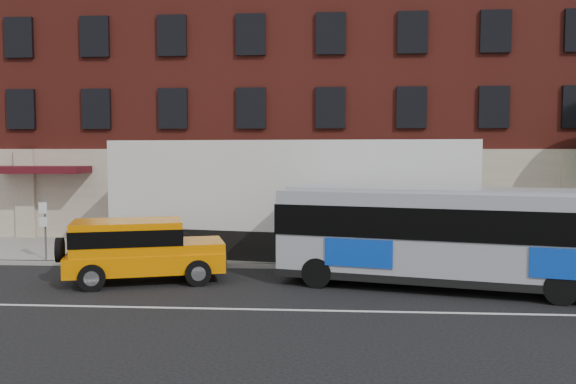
# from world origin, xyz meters

# --- Properties ---
(ground) EXTENTS (120.00, 120.00, 0.00)m
(ground) POSITION_xyz_m (0.00, 0.00, 0.00)
(ground) COLOR black
(ground) RESTS_ON ground
(sidewalk) EXTENTS (60.00, 6.00, 0.15)m
(sidewalk) POSITION_xyz_m (0.00, 9.00, 0.07)
(sidewalk) COLOR #9C998E
(sidewalk) RESTS_ON ground
(kerb) EXTENTS (60.00, 0.25, 0.15)m
(kerb) POSITION_xyz_m (0.00, 6.00, 0.07)
(kerb) COLOR #9C998E
(kerb) RESTS_ON ground
(lane_line) EXTENTS (60.00, 0.12, 0.01)m
(lane_line) POSITION_xyz_m (0.00, 0.50, 0.01)
(lane_line) COLOR silver
(lane_line) RESTS_ON ground
(building) EXTENTS (30.00, 12.10, 15.00)m
(building) POSITION_xyz_m (-0.01, 16.92, 7.58)
(building) COLOR maroon
(building) RESTS_ON sidewalk
(sign_pole) EXTENTS (0.30, 0.20, 2.50)m
(sign_pole) POSITION_xyz_m (-8.50, 6.15, 1.45)
(sign_pole) COLOR slate
(sign_pole) RESTS_ON ground
(city_bus) EXTENTS (11.20, 4.88, 3.00)m
(city_bus) POSITION_xyz_m (5.68, 3.11, 1.66)
(city_bus) COLOR #989BA2
(city_bus) RESTS_ON ground
(yellow_suv) EXTENTS (5.22, 3.29, 1.94)m
(yellow_suv) POSITION_xyz_m (-4.23, 3.51, 1.11)
(yellow_suv) COLOR #FF8400
(yellow_suv) RESTS_ON ground
(shipping_container) EXTENTS (13.68, 5.01, 4.47)m
(shipping_container) POSITION_xyz_m (0.26, 7.52, 2.21)
(shipping_container) COLOR black
(shipping_container) RESTS_ON ground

